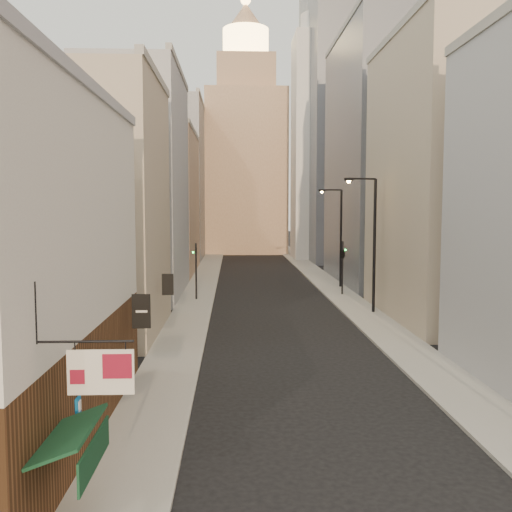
{
  "coord_description": "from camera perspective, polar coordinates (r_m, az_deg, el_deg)",
  "views": [
    {
      "loc": [
        -3.31,
        -10.51,
        8.11
      ],
      "look_at": [
        -2.2,
        17.26,
        5.7
      ],
      "focal_mm": 40.0,
      "sensor_mm": 36.0,
      "label": 1
    }
  ],
  "objects": [
    {
      "name": "sidewalk_left",
      "position": [
        66.07,
        -5.05,
        -2.05
      ],
      "size": [
        3.0,
        140.0,
        0.15
      ],
      "primitive_type": "cube",
      "color": "gray",
      "rests_on": "ground"
    },
    {
      "name": "sidewalk_right",
      "position": [
        66.72,
        6.18,
        -2.0
      ],
      "size": [
        3.0,
        140.0,
        0.15
      ],
      "primitive_type": "cube",
      "color": "gray",
      "rests_on": "ground"
    },
    {
      "name": "near_building_left",
      "position": [
        21.06,
        -23.66,
        -1.16
      ],
      "size": [
        8.3,
        23.04,
        12.3
      ],
      "color": "brown",
      "rests_on": "ground"
    },
    {
      "name": "left_bldg_beige",
      "position": [
        37.52,
        -15.74,
        4.6
      ],
      "size": [
        8.0,
        12.0,
        16.0
      ],
      "primitive_type": "cube",
      "color": "tan",
      "rests_on": "ground"
    },
    {
      "name": "left_bldg_grey",
      "position": [
        53.25,
        -11.77,
        6.88
      ],
      "size": [
        8.0,
        16.0,
        20.0
      ],
      "primitive_type": "cube",
      "color": "#A2A3A8",
      "rests_on": "ground"
    },
    {
      "name": "left_bldg_tan",
      "position": [
        71.04,
        -9.36,
        5.2
      ],
      "size": [
        8.0,
        18.0,
        17.0
      ],
      "primitive_type": "cube",
      "color": "#A47D5E",
      "rests_on": "ground"
    },
    {
      "name": "left_bldg_wingrid",
      "position": [
        91.0,
        -7.84,
        7.35
      ],
      "size": [
        8.0,
        20.0,
        24.0
      ],
      "primitive_type": "cube",
      "color": "gray",
      "rests_on": "ground"
    },
    {
      "name": "right_bldg_beige",
      "position": [
        43.35,
        18.54,
        7.2
      ],
      "size": [
        8.0,
        16.0,
        20.0
      ],
      "primitive_type": "cube",
      "color": "tan",
      "rests_on": "ground"
    },
    {
      "name": "right_bldg_wingrid",
      "position": [
        62.6,
        12.03,
        9.32
      ],
      "size": [
        8.0,
        20.0,
        26.0
      ],
      "primitive_type": "cube",
      "color": "gray",
      "rests_on": "ground"
    },
    {
      "name": "highrise",
      "position": [
        92.71,
        11.47,
        15.76
      ],
      "size": [
        21.0,
        23.0,
        51.2
      ],
      "color": "gray",
      "rests_on": "ground"
    },
    {
      "name": "clock_tower",
      "position": [
        102.97,
        -1.02,
        10.25
      ],
      "size": [
        14.0,
        14.0,
        44.9
      ],
      "color": "#A47D5E",
      "rests_on": "ground"
    },
    {
      "name": "white_tower",
      "position": [
        90.11,
        6.34,
        11.61
      ],
      "size": [
        8.0,
        8.0,
        41.5
      ],
      "color": "silver",
      "rests_on": "ground"
    },
    {
      "name": "streetlamp_mid",
      "position": [
        43.6,
        11.47,
        1.88
      ],
      "size": [
        2.6,
        1.01,
        10.24
      ],
      "rotation": [
        0.0,
        0.0,
        0.31
      ],
      "color": "black",
      "rests_on": "ground"
    },
    {
      "name": "streetlamp_far",
      "position": [
        57.07,
        8.27,
        2.39
      ],
      "size": [
        2.49,
        0.98,
        9.82
      ],
      "rotation": [
        0.0,
        0.0,
        0.31
      ],
      "color": "black",
      "rests_on": "ground"
    },
    {
      "name": "traffic_light_left",
      "position": [
        49.23,
        -6.02,
        -0.23
      ],
      "size": [
        0.58,
        0.49,
        5.0
      ],
      "rotation": [
        0.0,
        0.0,
        3.07
      ],
      "color": "black",
      "rests_on": "ground"
    },
    {
      "name": "traffic_light_right",
      "position": [
        52.29,
        8.66,
        0.29
      ],
      "size": [
        0.84,
        0.84,
        5.0
      ],
      "rotation": [
        0.0,
        0.0,
        3.54
      ],
      "color": "black",
      "rests_on": "ground"
    }
  ]
}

